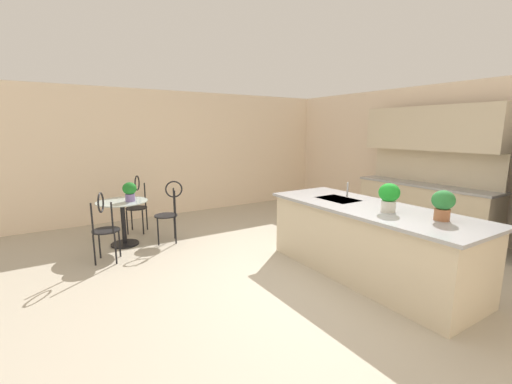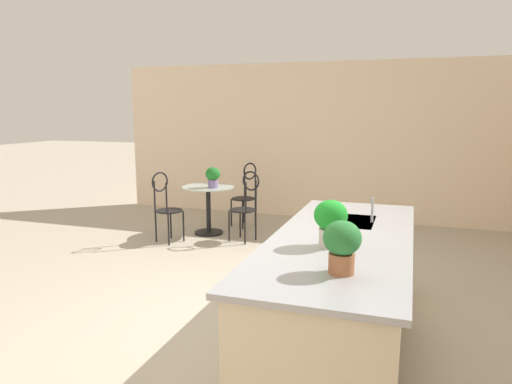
# 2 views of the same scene
# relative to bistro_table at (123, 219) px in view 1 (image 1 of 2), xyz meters

# --- Properties ---
(ground_plane) EXTENTS (40.00, 40.00, 0.00)m
(ground_plane) POSITION_rel_bistro_table_xyz_m (2.60, 1.60, -0.45)
(ground_plane) COLOR #B2A893
(wall_back) EXTENTS (9.00, 0.12, 2.70)m
(wall_back) POSITION_rel_bistro_table_xyz_m (2.60, 5.26, 0.90)
(wall_back) COLOR beige
(wall_back) RESTS_ON ground
(wall_left_window) EXTENTS (0.12, 7.80, 2.70)m
(wall_left_window) POSITION_rel_bistro_table_xyz_m (-1.66, 1.60, 0.90)
(wall_left_window) COLOR beige
(wall_left_window) RESTS_ON ground
(kitchen_island) EXTENTS (2.80, 1.06, 0.92)m
(kitchen_island) POSITION_rel_bistro_table_xyz_m (2.90, 2.45, 0.02)
(kitchen_island) COLOR beige
(kitchen_island) RESTS_ON ground
(back_counter_run) EXTENTS (2.44, 0.64, 1.52)m
(back_counter_run) POSITION_rel_bistro_table_xyz_m (2.20, 4.81, 0.05)
(back_counter_run) COLOR beige
(back_counter_run) RESTS_ON ground
(upper_cabinet_run) EXTENTS (2.40, 0.36, 0.76)m
(upper_cabinet_run) POSITION_rel_bistro_table_xyz_m (2.20, 4.78, 1.45)
(upper_cabinet_run) COLOR beige
(upper_cabinet_run) RESTS_ON back_counter_run
(bistro_table) EXTENTS (0.80, 0.80, 0.74)m
(bistro_table) POSITION_rel_bistro_table_xyz_m (0.00, 0.00, 0.00)
(bistro_table) COLOR black
(bistro_table) RESTS_ON ground
(chair_near_window) EXTENTS (0.52, 0.49, 1.04)m
(chair_near_window) POSITION_rel_bistro_table_xyz_m (0.66, -0.37, 0.13)
(chair_near_window) COLOR black
(chair_near_window) RESTS_ON ground
(chair_by_island) EXTENTS (0.46, 0.52, 1.04)m
(chair_by_island) POSITION_rel_bistro_table_xyz_m (0.24, 0.69, 0.13)
(chair_by_island) COLOR black
(chair_by_island) RESTS_ON ground
(chair_toward_desk) EXTENTS (0.52, 0.51, 1.04)m
(chair_toward_desk) POSITION_rel_bistro_table_xyz_m (-0.66, 0.38, 0.13)
(chair_toward_desk) COLOR black
(chair_toward_desk) RESTS_ON ground
(sink_faucet) EXTENTS (0.02, 0.02, 0.22)m
(sink_faucet) POSITION_rel_bistro_table_xyz_m (2.35, 2.63, 0.58)
(sink_faucet) COLOR #B2B5BA
(sink_faucet) RESTS_ON kitchen_island
(potted_plant_on_table) EXTENTS (0.22, 0.22, 0.31)m
(potted_plant_on_table) POSITION_rel_bistro_table_xyz_m (0.08, 0.12, 0.47)
(potted_plant_on_table) COLOR #7A669E
(potted_plant_on_table) RESTS_ON bistro_table
(potted_plant_counter_near) EXTENTS (0.24, 0.24, 0.34)m
(potted_plant_counter_near) POSITION_rel_bistro_table_xyz_m (3.20, 2.41, 0.67)
(potted_plant_counter_near) COLOR beige
(potted_plant_counter_near) RESTS_ON kitchen_island
(potted_plant_counter_far) EXTENTS (0.23, 0.23, 0.33)m
(potted_plant_counter_far) POSITION_rel_bistro_table_xyz_m (3.75, 2.57, 0.66)
(potted_plant_counter_far) COLOR #9E603D
(potted_plant_counter_far) RESTS_ON kitchen_island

